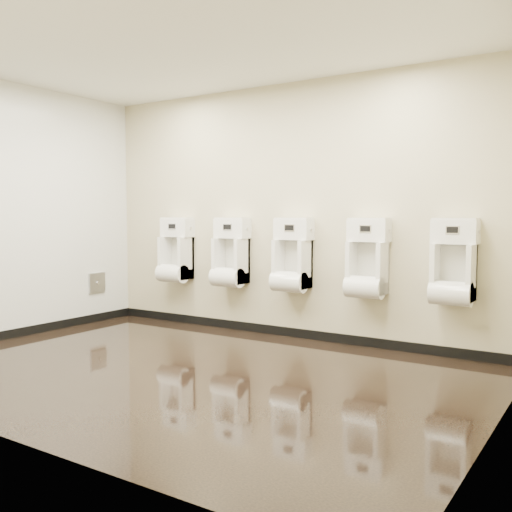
{
  "coord_description": "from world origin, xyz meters",
  "views": [
    {
      "loc": [
        3.15,
        -3.75,
        1.34
      ],
      "look_at": [
        0.36,
        0.55,
        0.99
      ],
      "focal_mm": 40.0,
      "sensor_mm": 36.0,
      "label": 1
    }
  ],
  "objects": [
    {
      "name": "back_wall",
      "position": [
        0.0,
        1.75,
        1.4
      ],
      "size": [
        5.0,
        0.02,
        2.8
      ],
      "primitive_type": "cube",
      "color": "#C3BA94",
      "rests_on": "ground"
    },
    {
      "name": "left_wall",
      "position": [
        -2.5,
        0.0,
        1.4
      ],
      "size": [
        0.02,
        3.5,
        2.8
      ],
      "primitive_type": "cube",
      "color": "#C3BA94",
      "rests_on": "ground"
    },
    {
      "name": "access_panel",
      "position": [
        -2.48,
        1.2,
        0.5
      ],
      "size": [
        0.04,
        0.25,
        0.25
      ],
      "color": "#9E9EA3",
      "rests_on": "left_wall"
    },
    {
      "name": "tile_overlay_left",
      "position": [
        -2.5,
        0.0,
        1.4
      ],
      "size": [
        0.01,
        3.5,
        2.8
      ],
      "primitive_type": "cube",
      "color": "silver",
      "rests_on": "ground"
    },
    {
      "name": "ceiling",
      "position": [
        0.0,
        0.0,
        2.8
      ],
      "size": [
        5.0,
        3.5,
        0.0
      ],
      "primitive_type": "cube",
      "color": "silver"
    },
    {
      "name": "urinal_2",
      "position": [
        0.13,
        1.61,
        0.87
      ],
      "size": [
        0.42,
        0.32,
        0.78
      ],
      "color": "white",
      "rests_on": "back_wall"
    },
    {
      "name": "urinal_4",
      "position": [
        1.83,
        1.61,
        0.87
      ],
      "size": [
        0.42,
        0.32,
        0.78
      ],
      "color": "white",
      "rests_on": "back_wall"
    },
    {
      "name": "urinal_0",
      "position": [
        -1.52,
        1.61,
        0.87
      ],
      "size": [
        0.42,
        0.32,
        0.78
      ],
      "color": "white",
      "rests_on": "back_wall"
    },
    {
      "name": "skirting_left",
      "position": [
        -2.49,
        0.0,
        0.05
      ],
      "size": [
        0.02,
        3.5,
        0.1
      ],
      "primitive_type": "cube",
      "color": "black",
      "rests_on": "ground"
    },
    {
      "name": "urinal_3",
      "position": [
        0.99,
        1.61,
        0.87
      ],
      "size": [
        0.42,
        0.32,
        0.78
      ],
      "color": "white",
      "rests_on": "back_wall"
    },
    {
      "name": "ground",
      "position": [
        0.0,
        0.0,
        0.0
      ],
      "size": [
        5.0,
        3.5,
        0.0
      ],
      "primitive_type": "cube",
      "color": "black",
      "rests_on": "ground"
    },
    {
      "name": "skirting_back",
      "position": [
        0.0,
        1.74,
        0.05
      ],
      "size": [
        5.0,
        0.02,
        0.1
      ],
      "primitive_type": "cube",
      "color": "black",
      "rests_on": "ground"
    },
    {
      "name": "right_wall",
      "position": [
        2.5,
        0.0,
        1.4
      ],
      "size": [
        0.02,
        3.5,
        2.8
      ],
      "primitive_type": "cube",
      "color": "#C3BA94",
      "rests_on": "ground"
    },
    {
      "name": "urinal_1",
      "position": [
        -0.69,
        1.61,
        0.87
      ],
      "size": [
        0.42,
        0.32,
        0.78
      ],
      "color": "white",
      "rests_on": "back_wall"
    }
  ]
}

